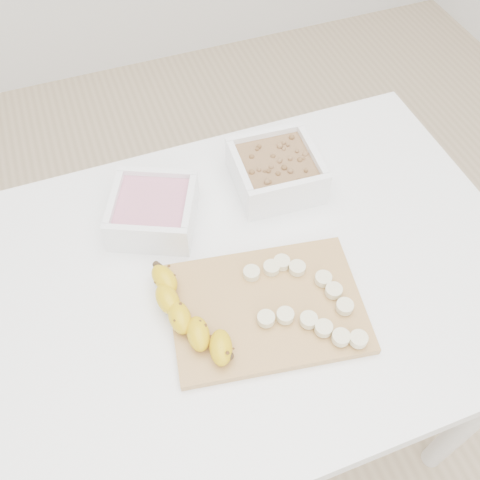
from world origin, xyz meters
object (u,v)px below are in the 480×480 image
object	(u,v)px
bowl_granola	(276,170)
banana	(190,316)
table	(245,301)
cutting_board	(267,307)
bowl_yogurt	(153,210)

from	to	relation	value
bowl_granola	banana	size ratio (longest dim) A/B	0.82
table	banana	bearing A→B (deg)	-151.80
table	banana	xyz separation A→B (m)	(-0.12, -0.06, 0.13)
cutting_board	banana	xyz separation A→B (m)	(-0.13, 0.02, 0.03)
table	bowl_yogurt	distance (m)	0.24
table	bowl_granola	size ratio (longest dim) A/B	5.90
table	bowl_yogurt	size ratio (longest dim) A/B	5.06
cutting_board	bowl_granola	bearing A→B (deg)	64.53
table	bowl_yogurt	bearing A→B (deg)	125.65
bowl_granola	cutting_board	bearing A→B (deg)	-115.47
table	cutting_board	distance (m)	0.13
table	bowl_granola	bearing A→B (deg)	54.08
bowl_yogurt	bowl_granola	xyz separation A→B (m)	(0.25, 0.01, 0.00)
table	banana	size ratio (longest dim) A/B	4.83
table	cutting_board	world-z (taller)	cutting_board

